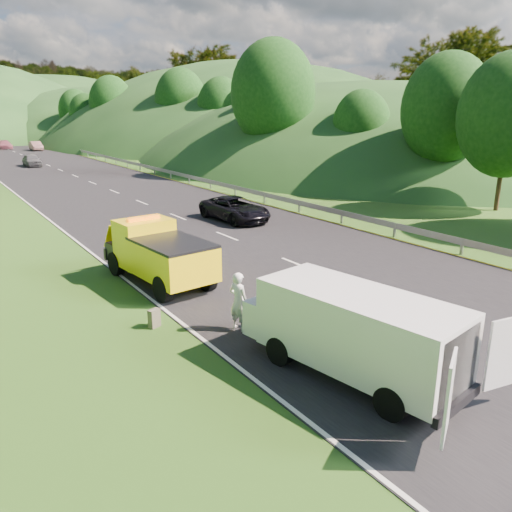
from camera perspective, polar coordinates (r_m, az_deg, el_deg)
ground at (r=17.00m, az=5.24°, el=-6.02°), size 320.00×320.00×0.00m
road_surface at (r=54.11m, az=-19.98°, el=8.59°), size 14.00×200.00×0.02m
guardrail at (r=68.05m, az=-16.66°, el=10.29°), size 0.06×140.00×1.52m
tree_line_right at (r=79.58m, az=-9.47°, el=11.54°), size 14.00×140.00×14.00m
tow_truck at (r=19.49m, az=-11.15°, el=0.38°), size 2.59×5.82×2.43m
white_van at (r=12.64m, az=10.95°, el=-8.22°), size 3.69×6.62×2.23m
woman at (r=15.38m, az=-1.97°, el=-8.45°), size 0.67×0.78×1.83m
child at (r=15.52m, az=1.95°, el=-8.21°), size 0.67×0.69×1.12m
worker at (r=12.83m, az=18.68°, el=-14.79°), size 1.20×0.92×1.65m
suitcase at (r=15.77m, az=-11.55°, el=-6.99°), size 0.41×0.32×0.58m
spare_tire at (r=12.90m, az=15.99°, el=-14.36°), size 0.60×0.60×0.20m
passing_suv at (r=30.26m, az=-2.41°, el=4.06°), size 2.64×5.21×1.41m
dist_car_a at (r=65.21m, az=-24.17°, el=9.31°), size 1.68×4.19×1.43m
dist_car_b at (r=90.74m, az=-23.80°, el=10.97°), size 1.53×4.39×1.45m
dist_car_c at (r=96.38m, az=-26.72°, el=10.86°), size 1.94×4.78×1.39m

